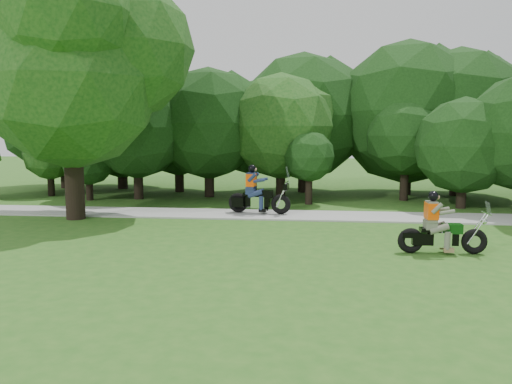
{
  "coord_description": "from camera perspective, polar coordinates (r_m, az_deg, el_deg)",
  "views": [
    {
      "loc": [
        -1.88,
        -10.76,
        3.2
      ],
      "look_at": [
        -3.54,
        4.01,
        1.39
      ],
      "focal_mm": 35.0,
      "sensor_mm": 36.0,
      "label": 1
    }
  ],
  "objects": [
    {
      "name": "tree_line",
      "position": [
        25.5,
        9.88,
        8.0
      ],
      "size": [
        39.44,
        11.79,
        7.77
      ],
      "color": "black",
      "rests_on": "ground"
    },
    {
      "name": "chopper_motorcycle",
      "position": [
        13.96,
        20.11,
        -4.17
      ],
      "size": [
        2.32,
        0.62,
        1.66
      ],
      "rotation": [
        0.0,
        0.0,
        0.04
      ],
      "color": "black",
      "rests_on": "ground"
    },
    {
      "name": "big_tree_west",
      "position": [
        19.78,
        -20.21,
        13.94
      ],
      "size": [
        8.64,
        6.56,
        9.96
      ],
      "color": "black",
      "rests_on": "ground"
    },
    {
      "name": "walkway",
      "position": [
        19.12,
        11.98,
        -2.76
      ],
      "size": [
        60.0,
        2.2,
        0.06
      ],
      "primitive_type": "cube",
      "color": "#959591",
      "rests_on": "ground"
    },
    {
      "name": "ground",
      "position": [
        11.38,
        15.9,
        -9.66
      ],
      "size": [
        100.0,
        100.0,
        0.0
      ],
      "primitive_type": "plane",
      "color": "#285C1A",
      "rests_on": "ground"
    },
    {
      "name": "touring_motorcycle",
      "position": [
        19.19,
        -0.07,
        -0.42
      ],
      "size": [
        2.46,
        0.92,
        1.88
      ],
      "rotation": [
        0.0,
        0.0,
        -0.13
      ],
      "color": "black",
      "rests_on": "walkway"
    }
  ]
}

